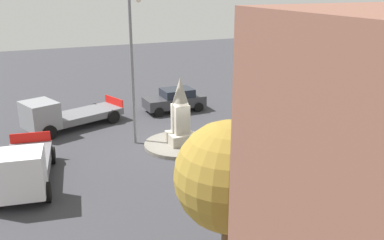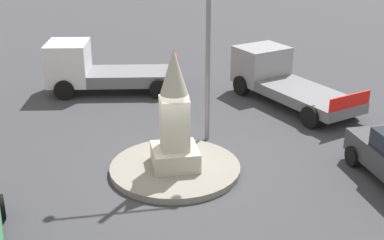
{
  "view_description": "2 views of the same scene",
  "coord_description": "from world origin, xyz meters",
  "views": [
    {
      "loc": [
        -20.14,
        8.0,
        8.55
      ],
      "look_at": [
        -0.02,
        -0.67,
        1.43
      ],
      "focal_mm": 39.79,
      "sensor_mm": 36.0,
      "label": 1
    },
    {
      "loc": [
        -2.09,
        -13.71,
        7.32
      ],
      "look_at": [
        0.66,
        0.72,
        1.35
      ],
      "focal_mm": 47.71,
      "sensor_mm": 36.0,
      "label": 2
    }
  ],
  "objects": [
    {
      "name": "traffic_island",
      "position": [
        0.0,
        0.0,
        0.1
      ],
      "size": [
        3.98,
        3.98,
        0.2
      ],
      "primitive_type": "cylinder",
      "color": "gray",
      "rests_on": "ground"
    },
    {
      "name": "monument",
      "position": [
        0.0,
        0.0,
        1.76
      ],
      "size": [
        1.36,
        1.36,
        3.64
      ],
      "color": "#B2AA99",
      "rests_on": "traffic_island"
    },
    {
      "name": "truck_white_parked_left",
      "position": [
        -2.19,
        8.08,
        1.02
      ],
      "size": [
        5.79,
        2.97,
        2.21
      ],
      "color": "silver",
      "rests_on": "ground"
    },
    {
      "name": "truck_grey_waiting",
      "position": [
        5.35,
        5.6,
        0.93
      ],
      "size": [
        4.02,
        6.3,
        1.99
      ],
      "color": "gray",
      "rests_on": "ground"
    },
    {
      "name": "ground_plane",
      "position": [
        0.0,
        0.0,
        0.0
      ],
      "size": [
        80.0,
        80.0,
        0.0
      ],
      "primitive_type": "plane",
      "color": "#38383D"
    }
  ]
}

